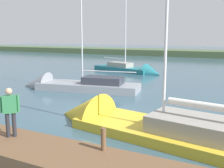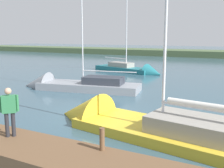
{
  "view_description": "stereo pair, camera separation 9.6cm",
  "coord_description": "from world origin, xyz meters",
  "views": [
    {
      "loc": [
        -6.61,
        11.65,
        4.03
      ],
      "look_at": [
        -0.07,
        -1.21,
        1.46
      ],
      "focal_mm": 43.31,
      "sensor_mm": 36.0,
      "label": 1
    },
    {
      "loc": [
        -6.7,
        11.61,
        4.03
      ],
      "look_at": [
        -0.07,
        -1.21,
        1.46
      ],
      "focal_mm": 43.31,
      "sensor_mm": 36.0,
      "label": 2
    }
  ],
  "objects": [
    {
      "name": "ground_plane",
      "position": [
        0.0,
        0.0,
        0.0
      ],
      "size": [
        200.0,
        200.0,
        0.0
      ],
      "primitive_type": "plane",
      "color": "#385666"
    },
    {
      "name": "far_shoreline",
      "position": [
        0.0,
        -44.38,
        0.0
      ],
      "size": [
        180.0,
        8.0,
        2.4
      ],
      "primitive_type": "cube",
      "color": "#4C603D",
      "rests_on": "ground_plane"
    },
    {
      "name": "dock_pier",
      "position": [
        0.0,
        5.4,
        0.25
      ],
      "size": [
        27.71,
        2.04,
        0.51
      ],
      "primitive_type": "cube",
      "color": "brown",
      "rests_on": "ground_plane"
    },
    {
      "name": "mooring_post_far",
      "position": [
        -2.77,
        4.69,
        0.87
      ],
      "size": [
        0.16,
        0.16,
        0.72
      ],
      "primitive_type": "cylinder",
      "color": "brown",
      "rests_on": "dock_pier"
    },
    {
      "name": "sailboat_far_left",
      "position": [
        -2.28,
        1.24,
        0.12
      ],
      "size": [
        11.03,
        4.32,
        13.15
      ],
      "rotation": [
        0.0,
        0.0,
        -0.16
      ],
      "color": "gold",
      "rests_on": "ground_plane"
    },
    {
      "name": "sailboat_behind_pier",
      "position": [
        5.52,
        -4.99,
        0.15
      ],
      "size": [
        9.56,
        3.99,
        9.93
      ],
      "rotation": [
        0.0,
        0.0,
        0.19
      ],
      "color": "gray",
      "rests_on": "ground_plane"
    },
    {
      "name": "sailboat_near_dock",
      "position": [
        5.02,
        -16.1,
        0.2
      ],
      "size": [
        8.97,
        4.34,
        10.86
      ],
      "rotation": [
        0.0,
        0.0,
        2.86
      ],
      "color": "#1E6B75",
      "rests_on": "ground_plane"
    },
    {
      "name": "person_on_dock",
      "position": [
        0.69,
        5.16,
        1.53
      ],
      "size": [
        0.51,
        0.49,
        1.76
      ],
      "rotation": [
        0.0,
        0.0,
        2.33
      ],
      "color": "#28282D",
      "rests_on": "dock_pier"
    }
  ]
}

